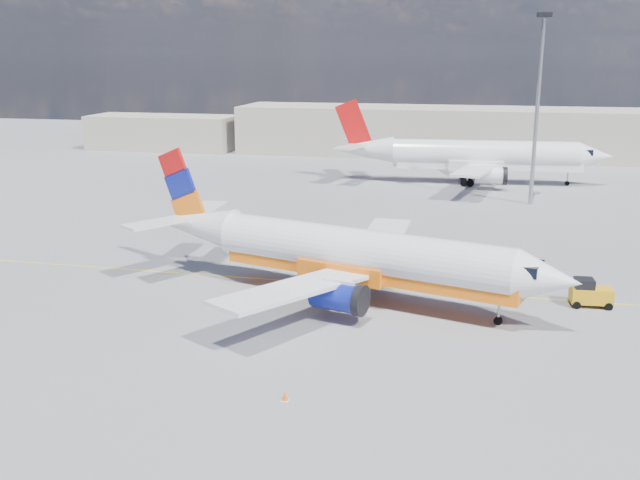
% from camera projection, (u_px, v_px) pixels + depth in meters
% --- Properties ---
extents(ground, '(240.00, 240.00, 0.00)m').
position_uv_depth(ground, '(318.00, 296.00, 51.02)').
color(ground, slate).
rests_on(ground, ground).
extents(taxi_line, '(70.00, 0.15, 0.01)m').
position_uv_depth(taxi_line, '(327.00, 283.00, 53.85)').
color(taxi_line, yellow).
rests_on(taxi_line, ground).
extents(terminal_main, '(70.00, 14.00, 8.00)m').
position_uv_depth(terminal_main, '(446.00, 132.00, 119.68)').
color(terminal_main, '#A8A191').
rests_on(terminal_main, ground).
extents(terminal_annex, '(26.00, 10.00, 6.00)m').
position_uv_depth(terminal_annex, '(163.00, 132.00, 127.73)').
color(terminal_annex, '#A8A191').
rests_on(terminal_annex, ground).
extents(main_jet, '(32.64, 24.89, 9.87)m').
position_uv_depth(main_jet, '(348.00, 254.00, 49.83)').
color(main_jet, white).
rests_on(main_jet, ground).
extents(second_jet, '(36.22, 28.57, 10.98)m').
position_uv_depth(second_jet, '(475.00, 156.00, 94.10)').
color(second_jet, white).
rests_on(second_jet, ground).
extents(gse_tug, '(2.84, 1.89, 1.94)m').
position_uv_depth(gse_tug, '(590.00, 293.00, 48.89)').
color(gse_tug, black).
rests_on(gse_tug, ground).
extents(traffic_cone, '(0.37, 0.37, 0.52)m').
position_uv_depth(traffic_cone, '(285.00, 396.00, 35.69)').
color(traffic_cone, white).
rests_on(traffic_cone, ground).
extents(floodlight_mast, '(1.54, 1.54, 21.08)m').
position_uv_depth(floodlight_mast, '(538.00, 92.00, 78.74)').
color(floodlight_mast, '#96969E').
rests_on(floodlight_mast, ground).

